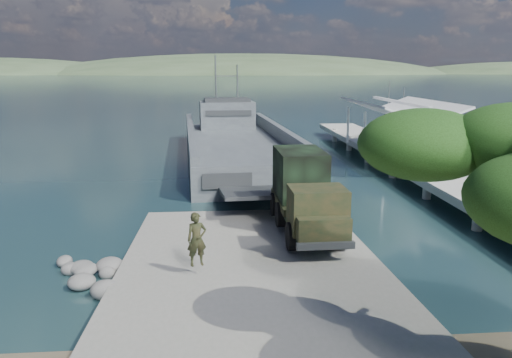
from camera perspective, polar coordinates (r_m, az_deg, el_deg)
name	(u,v)px	position (r m, az deg, el deg)	size (l,w,h in m)	color
ground	(251,270)	(19.99, -0.62, -10.34)	(1400.00, 1400.00, 0.00)	#173137
boat_ramp	(252,274)	(18.97, -0.40, -10.82)	(10.00, 18.00, 0.50)	gray
shoreline_rocks	(93,270)	(21.00, -18.11, -9.83)	(3.20, 5.60, 0.90)	slate
distant_headlands	(260,74)	(580.67, 0.51, 11.91)	(1000.00, 240.00, 48.00)	#384D30
pier	(401,149)	(40.25, 16.26, 3.29)	(6.40, 44.00, 6.10)	#B7B6AC
landing_craft	(237,150)	(43.11, -2.22, 3.30)	(10.05, 33.03, 9.69)	#444A50
military_truck	(305,193)	(22.83, 5.62, -1.55)	(2.61, 7.55, 3.47)	black
soldier	(197,250)	(18.03, -6.75, -8.02)	(0.71, 0.47, 1.94)	black
sailboat_near	(400,147)	(49.71, 16.17, 3.51)	(3.10, 5.25, 6.15)	white
sailboat_far	(387,138)	(56.01, 14.77, 4.61)	(3.18, 5.69, 6.66)	white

